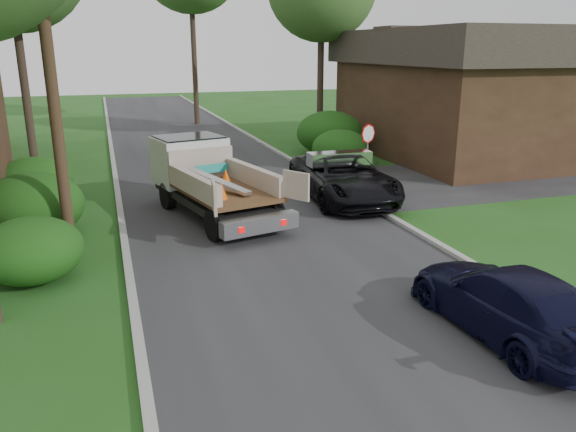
% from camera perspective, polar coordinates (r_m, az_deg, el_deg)
% --- Properties ---
extents(ground, '(120.00, 120.00, 0.00)m').
position_cam_1_polar(ground, '(12.41, 4.24, -8.30)').
color(ground, '#214D16').
rests_on(ground, ground).
extents(road, '(8.00, 90.00, 0.02)m').
position_cam_1_polar(road, '(21.49, -5.87, 2.53)').
color(road, '#28282B').
rests_on(road, ground).
extents(side_street, '(16.00, 7.00, 0.02)m').
position_cam_1_polar(side_street, '(25.89, 21.63, 3.87)').
color(side_street, '#28282B').
rests_on(side_street, ground).
extents(curb_left, '(0.20, 90.00, 0.12)m').
position_cam_1_polar(curb_left, '(21.03, -16.85, 1.73)').
color(curb_left, '#9E9E99').
rests_on(curb_left, ground).
extents(curb_right, '(0.20, 90.00, 0.12)m').
position_cam_1_polar(curb_right, '(22.66, 4.31, 3.45)').
color(curb_right, '#9E9E99').
rests_on(curb_right, ground).
extents(stop_sign, '(0.71, 0.32, 2.48)m').
position_cam_1_polar(stop_sign, '(21.88, 8.10, 7.44)').
color(stop_sign, slate).
rests_on(stop_sign, ground).
extents(utility_pole, '(2.42, 1.25, 10.00)m').
position_cam_1_polar(utility_pole, '(15.41, -23.16, 15.19)').
color(utility_pole, '#382619').
rests_on(utility_pole, ground).
extents(house_right, '(9.72, 12.96, 6.20)m').
position_cam_1_polar(house_right, '(29.99, 17.70, 11.97)').
color(house_right, '#352115').
rests_on(house_right, ground).
extents(hedge_left_a, '(2.34, 2.34, 1.53)m').
position_cam_1_polar(hedge_left_a, '(14.23, -24.61, -3.19)').
color(hedge_left_a, '#10430F').
rests_on(hedge_left_a, ground).
extents(hedge_left_b, '(2.86, 2.86, 1.87)m').
position_cam_1_polar(hedge_left_b, '(17.55, -24.54, 0.98)').
color(hedge_left_b, '#10430F').
rests_on(hedge_left_b, ground).
extents(hedge_left_c, '(2.60, 2.60, 1.70)m').
position_cam_1_polar(hedge_left_c, '(20.99, -24.40, 3.14)').
color(hedge_left_c, '#10430F').
rests_on(hedge_left_c, ground).
extents(hedge_right_a, '(2.60, 2.60, 1.70)m').
position_cam_1_polar(hedge_right_a, '(25.86, 5.33, 6.87)').
color(hedge_right_a, '#10430F').
rests_on(hedge_right_a, ground).
extents(hedge_right_b, '(3.38, 3.38, 2.21)m').
position_cam_1_polar(hedge_right_b, '(28.82, 4.27, 8.42)').
color(hedge_right_b, '#10430F').
rests_on(hedge_right_b, ground).
extents(flatbed_truck, '(3.93, 6.64, 2.36)m').
position_cam_1_polar(flatbed_truck, '(18.72, -8.59, 4.32)').
color(flatbed_truck, black).
rests_on(flatbed_truck, ground).
extents(black_pickup, '(3.04, 6.00, 1.63)m').
position_cam_1_polar(black_pickup, '(20.13, 5.65, 3.93)').
color(black_pickup, black).
rests_on(black_pickup, ground).
extents(navy_suv, '(2.02, 4.64, 1.33)m').
position_cam_1_polar(navy_suv, '(11.46, 21.49, -8.05)').
color(navy_suv, black).
rests_on(navy_suv, ground).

